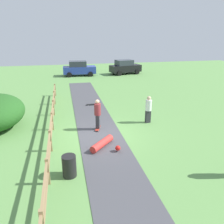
{
  "coord_description": "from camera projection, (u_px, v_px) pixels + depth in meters",
  "views": [
    {
      "loc": [
        -1.77,
        -11.35,
        5.45
      ],
      "look_at": [
        0.88,
        0.87,
        1.0
      ],
      "focal_mm": 36.07,
      "sensor_mm": 36.0,
      "label": 1
    }
  ],
  "objects": [
    {
      "name": "ground_plane",
      "position": [
        100.0,
        135.0,
        12.63
      ],
      "size": [
        60.0,
        60.0,
        0.0
      ],
      "primitive_type": "plane",
      "color": "#60934C"
    },
    {
      "name": "asphalt_path",
      "position": [
        100.0,
        135.0,
        12.63
      ],
      "size": [
        2.4,
        28.0,
        0.02
      ],
      "primitive_type": "cube",
      "color": "#47474C",
      "rests_on": "ground_plane"
    },
    {
      "name": "wooden_fence",
      "position": [
        51.0,
        128.0,
        11.89
      ],
      "size": [
        0.12,
        18.12,
        1.1
      ],
      "color": "#997A51",
      "rests_on": "ground_plane"
    },
    {
      "name": "trash_bin",
      "position": [
        69.0,
        166.0,
        8.9
      ],
      "size": [
        0.56,
        0.56,
        0.9
      ],
      "primitive_type": "cylinder",
      "color": "black",
      "rests_on": "ground_plane"
    },
    {
      "name": "skater_riding",
      "position": [
        98.0,
        113.0,
        13.0
      ],
      "size": [
        0.48,
        0.82,
        1.83
      ],
      "color": "#B23326",
      "rests_on": "asphalt_path"
    },
    {
      "name": "skater_fallen",
      "position": [
        103.0,
        144.0,
        11.2
      ],
      "size": [
        1.47,
        1.46,
        0.36
      ],
      "color": "red",
      "rests_on": "asphalt_path"
    },
    {
      "name": "skateboard_loose",
      "position": [
        91.0,
        104.0,
        17.73
      ],
      "size": [
        0.8,
        0.21,
        0.08
      ],
      "color": "black",
      "rests_on": "asphalt_path"
    },
    {
      "name": "bystander_white",
      "position": [
        148.0,
        108.0,
        14.07
      ],
      "size": [
        0.43,
        0.43,
        1.73
      ],
      "color": "#2D2D33",
      "rests_on": "ground_plane"
    },
    {
      "name": "parked_car_blue",
      "position": [
        79.0,
        68.0,
        29.47
      ],
      "size": [
        4.24,
        2.09,
        1.92
      ],
      "color": "#283D99",
      "rests_on": "ground_plane"
    },
    {
      "name": "parked_car_black",
      "position": [
        125.0,
        67.0,
        30.71
      ],
      "size": [
        4.47,
        2.69,
        1.92
      ],
      "color": "black",
      "rests_on": "ground_plane"
    }
  ]
}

